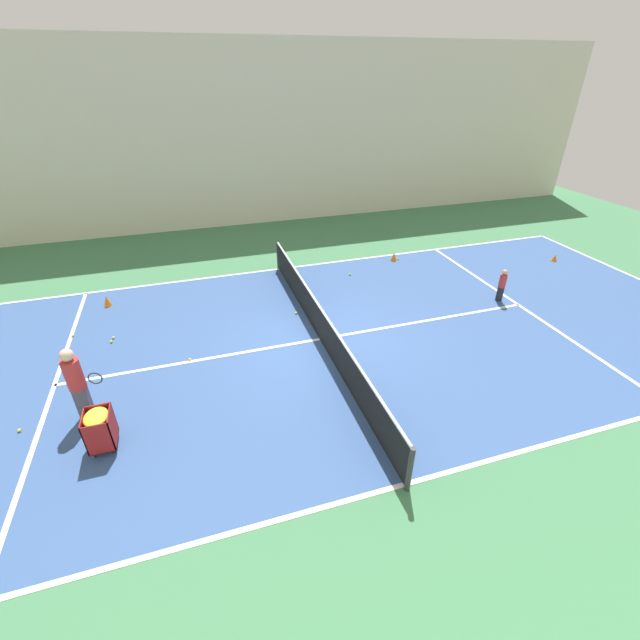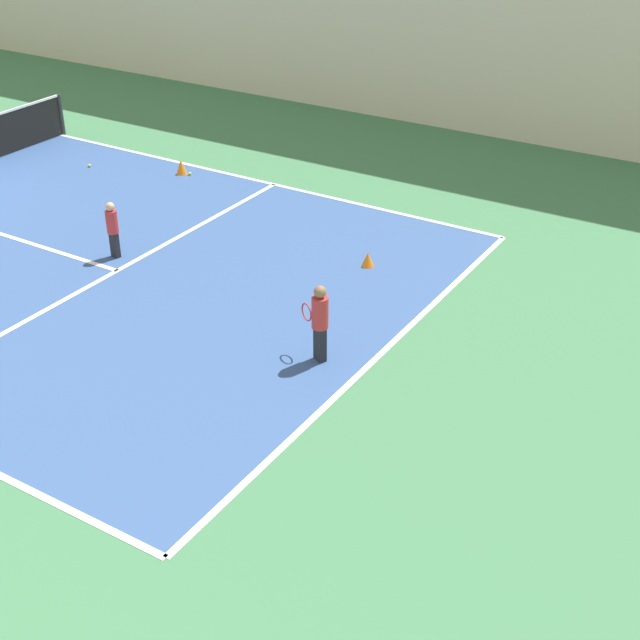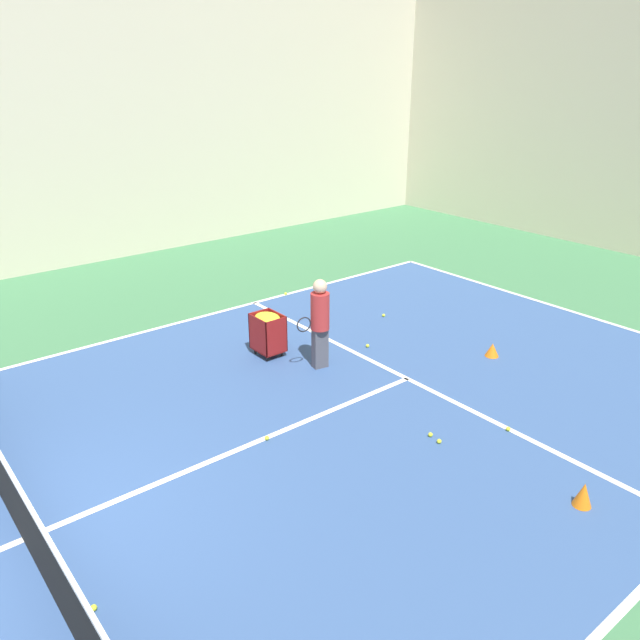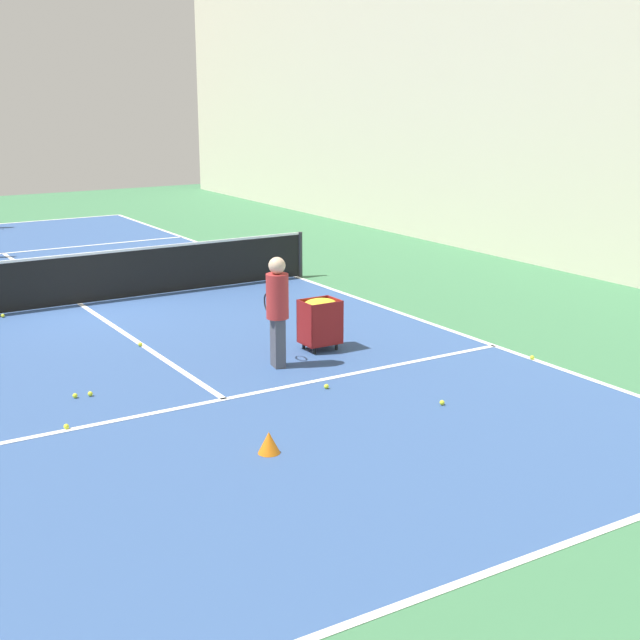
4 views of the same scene
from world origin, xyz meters
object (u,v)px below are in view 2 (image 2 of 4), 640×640
training_cone_0 (181,167)px  training_cone_1 (368,259)px  player_near_baseline (319,318)px  child_midcourt (112,226)px

training_cone_0 → training_cone_1: size_ratio=1.27×
training_cone_1 → training_cone_0: bearing=72.1°
player_near_baseline → training_cone_1: 3.28m
player_near_baseline → training_cone_1: (3.10, 0.91, -0.57)m
child_midcourt → training_cone_1: 4.61m
child_midcourt → training_cone_0: 4.33m
player_near_baseline → child_midcourt: player_near_baseline is taller
player_near_baseline → child_midcourt: 5.10m
player_near_baseline → child_midcourt: bearing=16.2°
training_cone_1 → child_midcourt: bearing=116.9°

